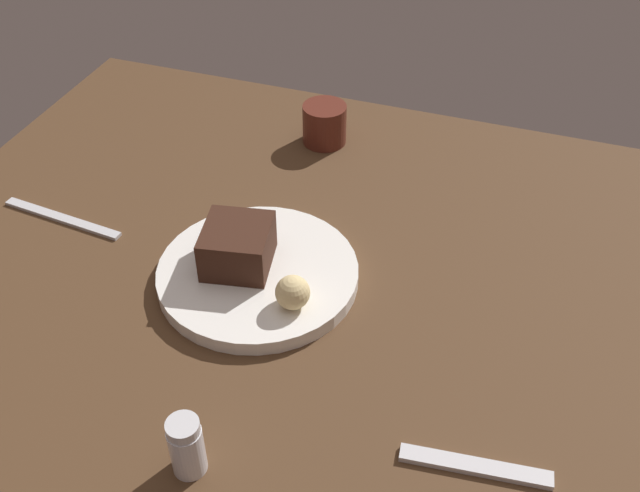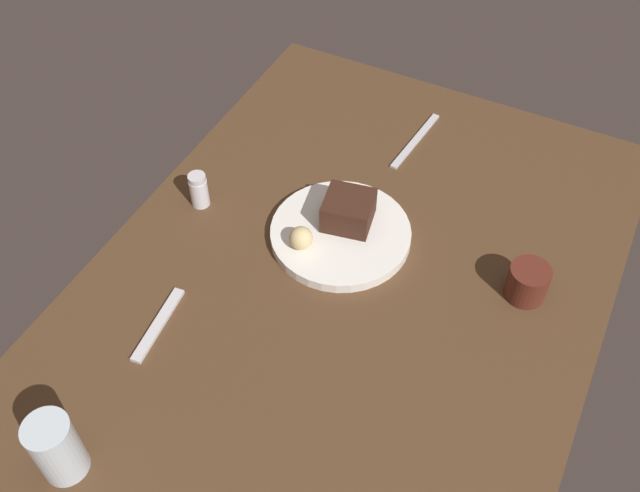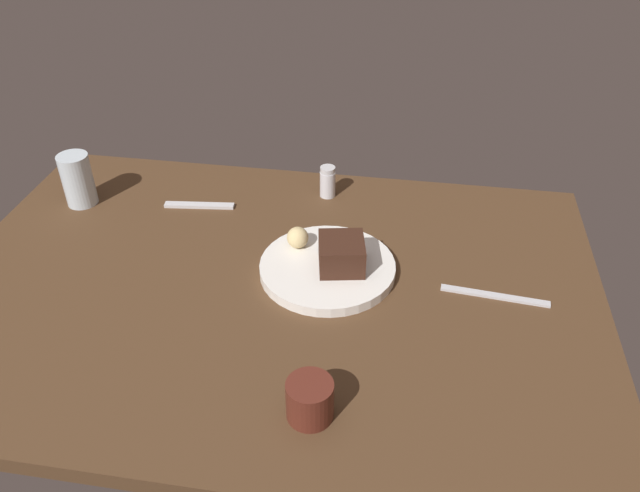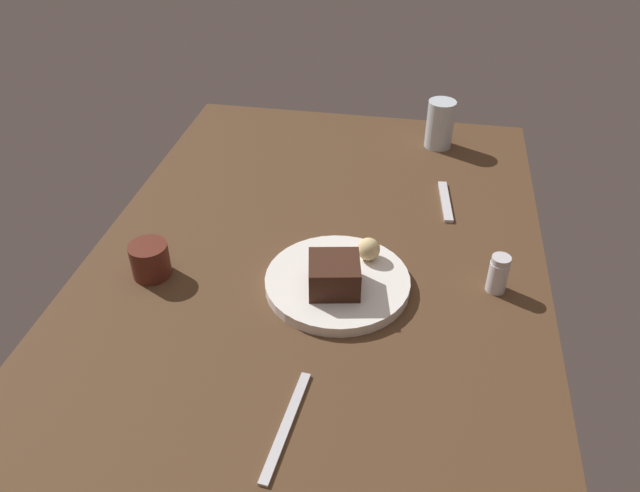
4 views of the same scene
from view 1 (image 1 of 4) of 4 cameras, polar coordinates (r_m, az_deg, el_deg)
dining_table at (r=96.34cm, az=1.97°, el=-2.56°), size 120.00×84.00×3.00cm
dessert_plate at (r=93.70cm, az=-4.78°, el=-2.16°), size 25.25×25.25×1.95cm
chocolate_cake_slice at (r=92.21cm, az=-6.34°, el=-0.00°), size 9.64×9.91×5.55cm
bread_roll at (r=86.68cm, az=-2.11°, el=-3.58°), size 4.15×4.15×4.15cm
salt_shaker at (r=74.88cm, az=-10.20°, el=-14.88°), size 3.44×3.44×7.08cm
coffee_cup at (r=117.77cm, az=0.35°, el=9.34°), size 6.87×6.87×6.36cm
dessert_spoon at (r=77.82cm, az=11.82°, el=-16.21°), size 15.11×3.47×0.70cm
butter_knife at (r=109.07cm, az=-19.17°, el=2.02°), size 19.05×3.21×0.50cm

